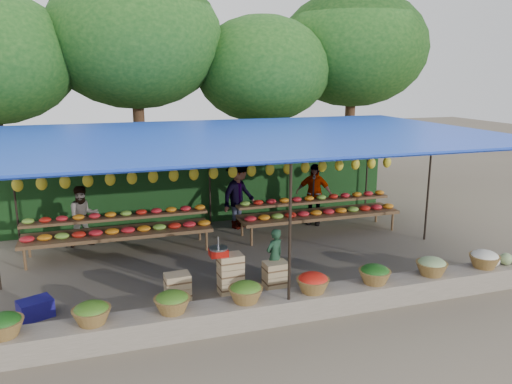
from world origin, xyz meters
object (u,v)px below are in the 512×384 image
object	(u,v)px
crate_counter	(229,278)
vendor_seated	(275,256)
weighing_scale	(218,251)
blue_crate_back	(35,309)

from	to	relation	value
crate_counter	vendor_seated	bearing A→B (deg)	9.65
vendor_seated	weighing_scale	bearing A→B (deg)	-16.24
weighing_scale	crate_counter	bearing A→B (deg)	0.00
crate_counter	weighing_scale	bearing A→B (deg)	180.00
weighing_scale	vendor_seated	world-z (taller)	weighing_scale
crate_counter	vendor_seated	size ratio (longest dim) A/B	2.10
crate_counter	vendor_seated	xyz separation A→B (m)	(0.96, 0.16, 0.25)
weighing_scale	blue_crate_back	world-z (taller)	weighing_scale
weighing_scale	vendor_seated	xyz separation A→B (m)	(1.16, 0.16, -0.30)
crate_counter	vendor_seated	distance (m)	1.01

